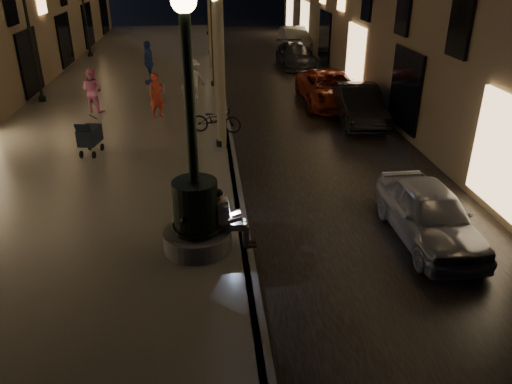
{
  "coord_description": "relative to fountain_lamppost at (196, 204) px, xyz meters",
  "views": [
    {
      "loc": [
        -0.7,
        -6.9,
        5.71
      ],
      "look_at": [
        0.31,
        3.0,
        0.93
      ],
      "focal_mm": 35.0,
      "sensor_mm": 36.0,
      "label": 1
    }
  ],
  "objects": [
    {
      "name": "car_front",
      "position": [
        5.0,
        0.17,
        -0.59
      ],
      "size": [
        1.48,
        3.65,
        1.24
      ],
      "primitive_type": "imported",
      "rotation": [
        0.0,
        0.0,
        0.01
      ],
      "color": "#A8A9AF",
      "rests_on": "ground"
    },
    {
      "name": "pedestrian_blue",
      "position": [
        -2.27,
        14.76,
        -0.05
      ],
      "size": [
        0.68,
        1.2,
        1.93
      ],
      "primitive_type": "imported",
      "rotation": [
        0.0,
        0.0,
        4.9
      ],
      "color": "#294396",
      "rests_on": "promenade"
    },
    {
      "name": "lamp_left_c",
      "position": [
        -6.4,
        22.0,
        2.02
      ],
      "size": [
        0.36,
        0.36,
        4.81
      ],
      "color": "black",
      "rests_on": "promenade"
    },
    {
      "name": "car_third",
      "position": [
        5.41,
        11.1,
        -0.55
      ],
      "size": [
        2.22,
        4.79,
        1.33
      ],
      "primitive_type": "imported",
      "rotation": [
        0.0,
        0.0,
        -0.0
      ],
      "color": "#992B13",
      "rests_on": "ground"
    },
    {
      "name": "pedestrian_white",
      "position": [
        -0.2,
        11.67,
        -0.18
      ],
      "size": [
        1.24,
        1.08,
        1.66
      ],
      "primitive_type": "imported",
      "rotation": [
        0.0,
        0.0,
        3.67
      ],
      "color": "silver",
      "rests_on": "promenade"
    },
    {
      "name": "stroller",
      "position": [
        -3.21,
        5.66,
        -0.42
      ],
      "size": [
        0.64,
        1.18,
        1.18
      ],
      "rotation": [
        0.0,
        0.0,
        -0.19
      ],
      "color": "black",
      "rests_on": "promenade"
    },
    {
      "name": "lamp_curb_b",
      "position": [
        0.7,
        14.0,
        2.02
      ],
      "size": [
        0.36,
        0.36,
        4.81
      ],
      "color": "black",
      "rests_on": "promenade"
    },
    {
      "name": "cobble_lane",
      "position": [
        4.0,
        13.0,
        -1.2
      ],
      "size": [
        6.0,
        45.0,
        0.02
      ],
      "primitive_type": "cube",
      "color": "black",
      "rests_on": "ground"
    },
    {
      "name": "pedestrian_red",
      "position": [
        -1.49,
        9.34,
        -0.2
      ],
      "size": [
        0.71,
        0.63,
        1.63
      ],
      "primitive_type": "imported",
      "rotation": [
        0.0,
        0.0,
        0.49
      ],
      "color": "#C13926",
      "rests_on": "promenade"
    },
    {
      "name": "curb_strip",
      "position": [
        1.0,
        13.0,
        -1.11
      ],
      "size": [
        0.25,
        45.0,
        0.2
      ],
      "primitive_type": "cube",
      "color": "#59595B",
      "rests_on": "ground"
    },
    {
      "name": "lamp_curb_c",
      "position": [
        0.7,
        22.0,
        2.02
      ],
      "size": [
        0.36,
        0.36,
        4.81
      ],
      "color": "black",
      "rests_on": "promenade"
    },
    {
      "name": "lamp_curb_a",
      "position": [
        0.7,
        6.0,
        2.02
      ],
      "size": [
        0.36,
        0.36,
        4.81
      ],
      "color": "black",
      "rests_on": "promenade"
    },
    {
      "name": "car_fifth",
      "position": [
        6.2,
        24.26,
        -0.51
      ],
      "size": [
        1.6,
        4.31,
        1.41
      ],
      "primitive_type": "imported",
      "rotation": [
        0.0,
        0.0,
        0.03
      ],
      "color": "#A5A6A0",
      "rests_on": "ground"
    },
    {
      "name": "ground",
      "position": [
        1.0,
        13.0,
        -1.21
      ],
      "size": [
        120.0,
        120.0,
        0.0
      ],
      "primitive_type": "plane",
      "color": "black",
      "rests_on": "ground"
    },
    {
      "name": "seated_man_laptop",
      "position": [
        0.61,
        0.0,
        -0.31
      ],
      "size": [
        0.94,
        0.32,
        1.31
      ],
      "color": "tan",
      "rests_on": "promenade"
    },
    {
      "name": "car_rear",
      "position": [
        5.29,
        18.75,
        -0.6
      ],
      "size": [
        1.77,
        4.26,
        1.23
      ],
      "primitive_type": "imported",
      "rotation": [
        0.0,
        0.0,
        0.01
      ],
      "color": "#2C2B30",
      "rests_on": "ground"
    },
    {
      "name": "pedestrian_pink",
      "position": [
        -3.97,
        10.26,
        -0.17
      ],
      "size": [
        1.0,
        0.9,
        1.68
      ],
      "primitive_type": "imported",
      "rotation": [
        0.0,
        0.0,
        2.76
      ],
      "color": "pink",
      "rests_on": "promenade"
    },
    {
      "name": "fountain_lamppost",
      "position": [
        0.0,
        0.0,
        0.0
      ],
      "size": [
        1.4,
        1.4,
        5.21
      ],
      "color": "#59595B",
      "rests_on": "promenade"
    },
    {
      "name": "car_second",
      "position": [
        5.87,
        8.57,
        -0.53
      ],
      "size": [
        1.71,
        4.2,
        1.36
      ],
      "primitive_type": "imported",
      "rotation": [
        0.0,
        0.0,
        -0.07
      ],
      "color": "black",
      "rests_on": "ground"
    },
    {
      "name": "lamp_left_b",
      "position": [
        -6.4,
        12.0,
        2.02
      ],
      "size": [
        0.36,
        0.36,
        4.81
      ],
      "color": "black",
      "rests_on": "promenade"
    },
    {
      "name": "bicycle",
      "position": [
        0.6,
        7.35,
        -0.56
      ],
      "size": [
        1.8,
        0.97,
        0.9
      ],
      "primitive_type": "imported",
      "rotation": [
        0.0,
        0.0,
        1.34
      ],
      "color": "black",
      "rests_on": "promenade"
    },
    {
      "name": "promenade",
      "position": [
        -3.0,
        13.0,
        -1.11
      ],
      "size": [
        8.0,
        45.0,
        0.2
      ],
      "primitive_type": "cube",
      "color": "slate",
      "rests_on": "ground"
    }
  ]
}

